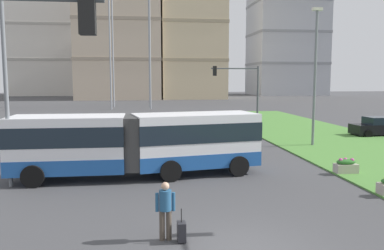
% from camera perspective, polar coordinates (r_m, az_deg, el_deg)
% --- Properties ---
extents(ground_plane, '(260.00, 260.00, 0.00)m').
position_cam_1_polar(ground_plane, '(11.57, 7.45, -17.41)').
color(ground_plane, '#424244').
extents(articulated_bus, '(11.93, 3.71, 3.00)m').
position_cam_1_polar(articulated_bus, '(19.28, -7.73, -2.52)').
color(articulated_bus, white).
rests_on(articulated_bus, ground).
extents(car_silver_hatch, '(4.45, 2.12, 1.58)m').
position_cam_1_polar(car_silver_hatch, '(30.75, -13.27, -0.91)').
color(car_silver_hatch, '#B7BABF').
rests_on(car_silver_hatch, ground).
extents(car_black_sedan, '(4.47, 2.16, 1.58)m').
position_cam_1_polar(car_black_sedan, '(36.27, 25.25, -0.24)').
color(car_black_sedan, black).
rests_on(car_black_sedan, ground).
extents(pedestrian_crossing, '(0.58, 0.36, 1.74)m').
position_cam_1_polar(pedestrian_crossing, '(11.81, -3.85, -11.65)').
color(pedestrian_crossing, '#4C4238').
rests_on(pedestrian_crossing, ground).
extents(rolling_suitcase, '(0.24, 0.36, 0.97)m').
position_cam_1_polar(rolling_suitcase, '(11.89, -1.52, -15.04)').
color(rolling_suitcase, '#232328').
rests_on(rolling_suitcase, ground).
extents(flower_planter_2, '(1.10, 0.56, 0.74)m').
position_cam_1_polar(flower_planter_2, '(21.15, 21.23, -5.48)').
color(flower_planter_2, '#B7AD9E').
rests_on(flower_planter_2, grass_median).
extents(traffic_light_far_right, '(4.03, 0.28, 5.74)m').
position_cam_1_polar(traffic_light_far_right, '(33.25, 7.20, 5.36)').
color(traffic_light_far_right, '#474C51').
rests_on(traffic_light_far_right, ground).
extents(streetlight_left, '(0.70, 0.28, 8.57)m').
position_cam_1_polar(streetlight_left, '(18.76, -25.22, 6.09)').
color(streetlight_left, slate).
rests_on(streetlight_left, ground).
extents(streetlight_median, '(0.70, 0.28, 9.50)m').
position_cam_1_polar(streetlight_median, '(28.88, 17.26, 7.34)').
color(streetlight_median, slate).
rests_on(streetlight_median, ground).
extents(apartment_tower_west, '(18.87, 16.83, 38.04)m').
position_cam_1_polar(apartment_tower_west, '(124.30, -20.29, 12.88)').
color(apartment_tower_west, silver).
rests_on(apartment_tower_west, ground).
extents(apartment_tower_westcentre, '(19.10, 16.97, 43.08)m').
position_cam_1_polar(apartment_tower_westcentre, '(97.56, -10.55, 16.50)').
color(apartment_tower_westcentre, '#C6B299').
rests_on(apartment_tower_westcentre, ground).
extents(apartment_tower_eastcentre, '(20.04, 17.54, 51.90)m').
position_cam_1_polar(apartment_tower_eastcentre, '(123.63, 13.51, 16.39)').
color(apartment_tower_eastcentre, '#9EA3AD').
rests_on(apartment_tower_eastcentre, ground).
extents(transmission_pylon, '(9.00, 6.24, 29.39)m').
position_cam_1_polar(transmission_pylon, '(65.91, -8.91, 16.55)').
color(transmission_pylon, gray).
rests_on(transmission_pylon, ground).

